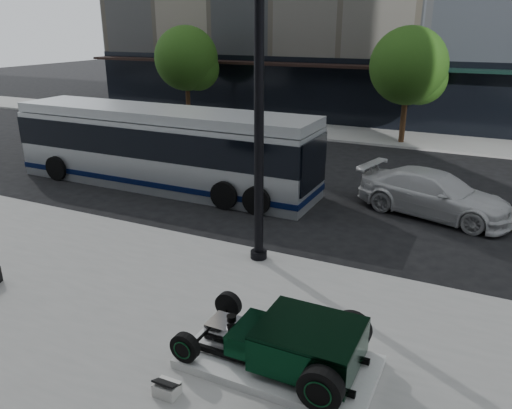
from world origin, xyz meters
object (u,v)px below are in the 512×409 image
at_px(hot_rod, 297,343).
at_px(white_sedan, 435,194).
at_px(lamppost, 259,120).
at_px(transit_bus, 162,147).

distance_m(hot_rod, white_sedan, 9.39).
relative_size(hot_rod, lamppost, 0.41).
height_order(transit_bus, white_sedan, transit_bus).
relative_size(lamppost, transit_bus, 0.64).
distance_m(lamppost, white_sedan, 7.28).
bearing_deg(lamppost, transit_bus, 144.33).
height_order(hot_rod, transit_bus, transit_bus).
height_order(lamppost, white_sedan, lamppost).
height_order(hot_rod, white_sedan, white_sedan).
xyz_separation_m(hot_rod, white_sedan, (1.06, 9.33, 0.01)).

